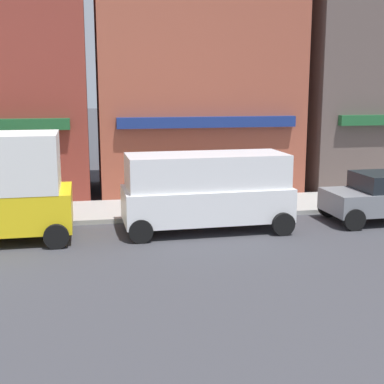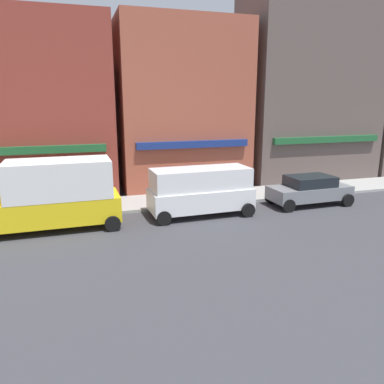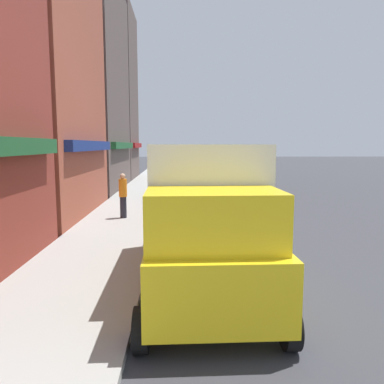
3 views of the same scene
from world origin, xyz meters
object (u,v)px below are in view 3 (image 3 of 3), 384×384
object	(u,v)px
van_white	(192,189)
sedan_grey	(188,184)
box_truck_yellow	(203,212)
pedestrian_orange_vest	(123,195)

from	to	relation	value
van_white	sedan_grey	xyz separation A→B (m)	(6.19, 0.00, -0.44)
box_truck_yellow	van_white	bearing A→B (deg)	-0.84
box_truck_yellow	van_white	distance (m)	6.99
box_truck_yellow	van_white	xyz separation A→B (m)	(6.98, -0.00, -0.30)
pedestrian_orange_vest	box_truck_yellow	bearing A→B (deg)	-154.73
pedestrian_orange_vest	van_white	bearing A→B (deg)	-82.10
sedan_grey	pedestrian_orange_vest	distance (m)	6.96
sedan_grey	pedestrian_orange_vest	size ratio (longest dim) A/B	2.51
box_truck_yellow	sedan_grey	size ratio (longest dim) A/B	1.40
van_white	pedestrian_orange_vest	size ratio (longest dim) A/B	2.85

